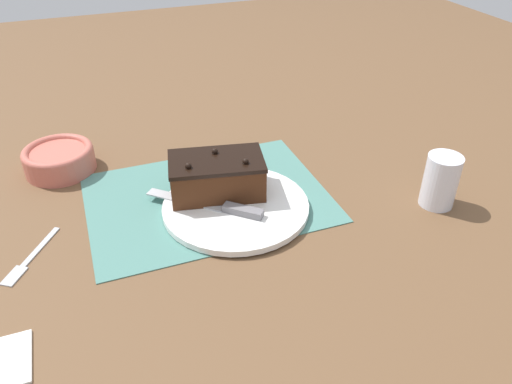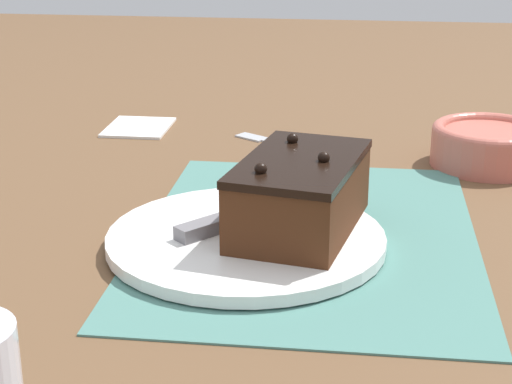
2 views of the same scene
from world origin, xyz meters
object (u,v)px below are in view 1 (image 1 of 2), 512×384
(cake_plate, at_px, (236,206))
(small_bowl, at_px, (59,158))
(drinking_glass, at_px, (441,181))
(dessert_fork, at_px, (28,260))
(chocolate_cake, at_px, (217,176))
(serving_knife, at_px, (223,207))

(cake_plate, distance_m, small_bowl, 0.41)
(cake_plate, distance_m, drinking_glass, 0.39)
(drinking_glass, bearing_deg, cake_plate, -17.03)
(cake_plate, bearing_deg, drinking_glass, 162.97)
(drinking_glass, bearing_deg, dessert_fork, -7.72)
(chocolate_cake, bearing_deg, cake_plate, 111.26)
(chocolate_cake, bearing_deg, dessert_fork, 10.42)
(cake_plate, distance_m, serving_knife, 0.03)
(serving_knife, bearing_deg, chocolate_cake, 34.90)
(cake_plate, xyz_separation_m, serving_knife, (0.03, 0.01, 0.01))
(cake_plate, relative_size, dessert_fork, 2.06)
(cake_plate, relative_size, chocolate_cake, 1.41)
(serving_knife, xyz_separation_m, small_bowl, (0.28, -0.28, 0.01))
(dessert_fork, bearing_deg, small_bowl, -69.84)
(chocolate_cake, height_order, drinking_glass, drinking_glass)
(small_bowl, bearing_deg, chocolate_cake, 142.10)
(chocolate_cake, bearing_deg, drinking_glass, 157.12)
(chocolate_cake, relative_size, small_bowl, 1.35)
(small_bowl, bearing_deg, cake_plate, 138.13)
(cake_plate, relative_size, small_bowl, 1.90)
(drinking_glass, bearing_deg, small_bowl, -29.77)
(serving_knife, distance_m, drinking_glass, 0.41)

